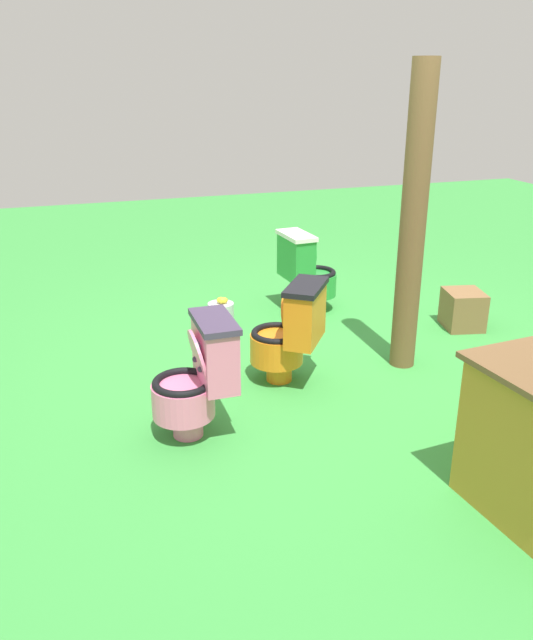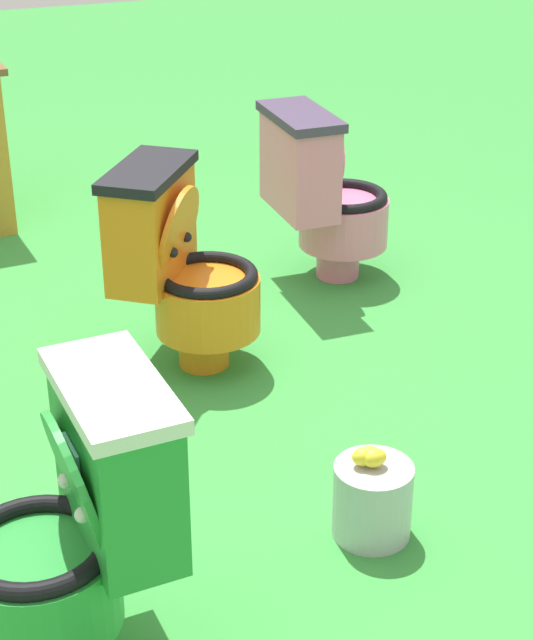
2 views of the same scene
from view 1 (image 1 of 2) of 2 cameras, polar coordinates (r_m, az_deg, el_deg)
name	(u,v)px [view 1 (image 1 of 2)]	position (r m, az deg, el deg)	size (l,w,h in m)	color
ground	(334,364)	(4.86, 5.94, -3.86)	(14.00, 14.00, 0.00)	green
toilet_orange	(290,332)	(4.42, 2.06, -1.05)	(0.63, 0.62, 0.73)	orange
toilet_pink	(198,377)	(3.81, -6.04, -5.00)	(0.50, 0.44, 0.73)	pink
toilet_green	(307,271)	(5.79, 3.56, 4.31)	(0.52, 0.45, 0.73)	green
wooden_post	(413,223)	(4.61, 12.77, 8.34)	(0.18, 0.18, 2.13)	brown
small_crate	(463,309)	(5.70, 16.90, 0.90)	(0.33, 0.30, 0.32)	brown
lemon_bucket	(221,315)	(5.47, -4.02, 0.45)	(0.22, 0.22, 0.28)	#B7B7BF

